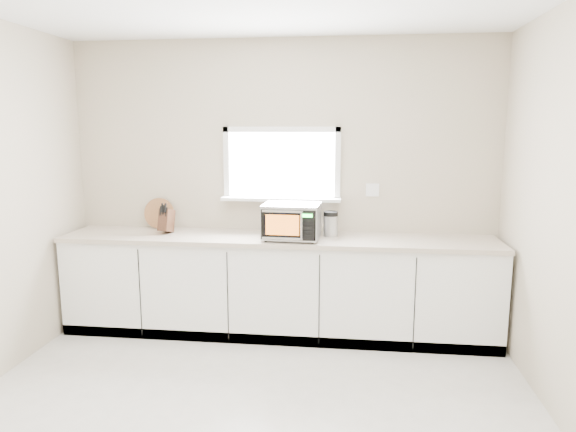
# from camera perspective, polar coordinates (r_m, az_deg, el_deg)

# --- Properties ---
(back_wall) EXTENTS (4.00, 0.17, 2.70)m
(back_wall) POSITION_cam_1_polar(r_m,az_deg,el_deg) (4.87, -0.68, 3.57)
(back_wall) COLOR #B2A98D
(back_wall) RESTS_ON ground
(cabinets) EXTENTS (3.92, 0.60, 0.88)m
(cabinets) POSITION_cam_1_polar(r_m,az_deg,el_deg) (4.77, -1.14, -7.92)
(cabinets) COLOR white
(cabinets) RESTS_ON ground
(countertop) EXTENTS (3.92, 0.64, 0.04)m
(countertop) POSITION_cam_1_polar(r_m,az_deg,el_deg) (4.64, -1.18, -2.54)
(countertop) COLOR beige
(countertop) RESTS_ON cabinets
(microwave) EXTENTS (0.50, 0.43, 0.31)m
(microwave) POSITION_cam_1_polar(r_m,az_deg,el_deg) (4.50, 0.41, -0.54)
(microwave) COLOR black
(microwave) RESTS_ON countertop
(knife_block) EXTENTS (0.12, 0.21, 0.29)m
(knife_block) POSITION_cam_1_polar(r_m,az_deg,el_deg) (4.89, -13.36, -0.44)
(knife_block) COLOR #492A1A
(knife_block) RESTS_ON countertop
(cutting_board) EXTENTS (0.30, 0.07, 0.30)m
(cutting_board) POSITION_cam_1_polar(r_m,az_deg,el_deg) (5.15, -14.13, 0.31)
(cutting_board) COLOR olive
(cutting_board) RESTS_ON countertop
(coffee_grinder) EXTENTS (0.15, 0.15, 0.23)m
(coffee_grinder) POSITION_cam_1_polar(r_m,az_deg,el_deg) (4.65, 4.76, -0.85)
(coffee_grinder) COLOR #B0B3B8
(coffee_grinder) RESTS_ON countertop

